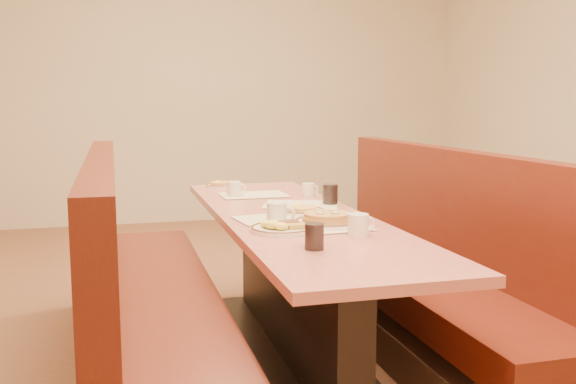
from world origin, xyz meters
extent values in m
plane|color=#9E6647|center=(0.00, 0.00, 0.00)|extent=(8.00, 8.00, 0.00)
cube|color=beige|center=(0.00, 4.00, 1.40)|extent=(6.00, 0.04, 2.80)
cube|color=black|center=(0.00, 0.00, 0.03)|extent=(0.55, 1.88, 0.06)
cube|color=black|center=(0.00, 0.00, 0.35)|extent=(0.15, 1.75, 0.71)
cube|color=#D57462|center=(0.00, 0.00, 0.73)|extent=(0.70, 2.50, 0.04)
cube|color=#4C3326|center=(-0.68, 0.00, 0.10)|extent=(0.55, 2.50, 0.20)
cube|color=#521A0E|center=(-0.68, 0.00, 0.37)|extent=(0.55, 2.50, 0.16)
cube|color=#521A0E|center=(-0.89, 0.00, 0.75)|extent=(0.12, 2.50, 0.60)
cube|color=#4C3326|center=(0.68, 0.00, 0.10)|extent=(0.55, 2.50, 0.20)
cube|color=#521A0E|center=(0.68, 0.00, 0.37)|extent=(0.55, 2.50, 0.16)
cube|color=#521A0E|center=(0.89, 0.00, 0.75)|extent=(0.12, 2.50, 0.60)
cube|color=beige|center=(-0.12, -0.10, 0.75)|extent=(0.37, 0.30, 0.00)
cube|color=beige|center=(0.04, -0.36, 0.75)|extent=(0.40, 0.31, 0.00)
cube|color=beige|center=(-0.05, 0.68, 0.75)|extent=(0.39, 0.29, 0.00)
cube|color=beige|center=(0.12, 0.26, 0.75)|extent=(0.47, 0.41, 0.00)
cylinder|color=white|center=(0.07, -0.30, 0.76)|extent=(0.29, 0.29, 0.02)
torus|color=brown|center=(0.07, -0.30, 0.77)|extent=(0.29, 0.29, 0.01)
cylinder|color=#C37846|center=(0.07, -0.30, 0.78)|extent=(0.22, 0.22, 0.02)
cylinder|color=#C37846|center=(0.07, -0.30, 0.80)|extent=(0.21, 0.21, 0.02)
cylinder|color=beige|center=(0.11, -0.28, 0.81)|extent=(0.04, 0.04, 0.01)
cylinder|color=beige|center=(0.05, -0.26, 0.81)|extent=(0.04, 0.04, 0.01)
cylinder|color=beige|center=(0.03, -0.33, 0.81)|extent=(0.04, 0.04, 0.01)
cylinder|color=beige|center=(0.10, -0.34, 0.81)|extent=(0.04, 0.04, 0.01)
cylinder|color=white|center=(-0.15, -0.38, 0.76)|extent=(0.27, 0.27, 0.02)
torus|color=brown|center=(-0.15, -0.38, 0.77)|extent=(0.27, 0.27, 0.01)
ellipsoid|color=yellow|center=(-0.20, -0.41, 0.79)|extent=(0.07, 0.07, 0.04)
ellipsoid|color=yellow|center=(-0.17, -0.44, 0.78)|extent=(0.06, 0.06, 0.03)
ellipsoid|color=yellow|center=(-0.22, -0.37, 0.78)|extent=(0.05, 0.05, 0.03)
cylinder|color=brown|center=(-0.12, -0.36, 0.78)|extent=(0.10, 0.04, 0.02)
cylinder|color=brown|center=(-0.12, -0.34, 0.78)|extent=(0.10, 0.04, 0.02)
cube|color=#BD873B|center=(-0.10, -0.42, 0.78)|extent=(0.09, 0.06, 0.02)
cylinder|color=white|center=(0.06, 0.02, 0.76)|extent=(0.22, 0.22, 0.02)
torus|color=brown|center=(0.06, 0.02, 0.77)|extent=(0.22, 0.22, 0.01)
cylinder|color=gold|center=(0.06, 0.02, 0.78)|extent=(0.16, 0.16, 0.02)
ellipsoid|color=yellow|center=(0.03, 0.03, 0.78)|extent=(0.05, 0.05, 0.02)
cylinder|color=white|center=(-0.16, 1.10, 0.76)|extent=(0.21, 0.21, 0.02)
torus|color=brown|center=(-0.16, 1.10, 0.77)|extent=(0.21, 0.21, 0.01)
cylinder|color=gold|center=(-0.16, 1.10, 0.77)|extent=(0.15, 0.15, 0.02)
ellipsoid|color=yellow|center=(-0.19, 1.12, 0.78)|extent=(0.04, 0.04, 0.02)
cylinder|color=white|center=(0.12, -0.56, 0.80)|extent=(0.09, 0.09, 0.09)
torus|color=white|center=(0.17, -0.55, 0.80)|extent=(0.07, 0.02, 0.07)
cylinder|color=black|center=(0.12, -0.56, 0.84)|extent=(0.07, 0.07, 0.01)
cylinder|color=white|center=(-0.14, -0.22, 0.80)|extent=(0.09, 0.09, 0.10)
torus|color=white|center=(-0.09, -0.24, 0.80)|extent=(0.07, 0.04, 0.07)
cylinder|color=black|center=(-0.14, -0.22, 0.84)|extent=(0.08, 0.08, 0.01)
cylinder|color=white|center=(0.25, 0.56, 0.79)|extent=(0.07, 0.07, 0.08)
torus|color=white|center=(0.29, 0.56, 0.79)|extent=(0.06, 0.02, 0.05)
cylinder|color=black|center=(0.25, 0.56, 0.82)|extent=(0.06, 0.06, 0.01)
cylinder|color=white|center=(-0.16, 0.67, 0.79)|extent=(0.08, 0.08, 0.09)
torus|color=white|center=(-0.12, 0.68, 0.79)|extent=(0.06, 0.02, 0.06)
cylinder|color=black|center=(-0.16, 0.67, 0.83)|extent=(0.07, 0.07, 0.01)
cylinder|color=black|center=(-0.12, -0.74, 0.80)|extent=(0.07, 0.07, 0.10)
cylinder|color=silver|center=(-0.12, -0.74, 0.80)|extent=(0.07, 0.07, 0.10)
cylinder|color=black|center=(0.28, 0.24, 0.80)|extent=(0.08, 0.08, 0.11)
cylinder|color=silver|center=(0.28, 0.24, 0.81)|extent=(0.08, 0.08, 0.11)
camera|label=1|loc=(-0.83, -2.96, 1.29)|focal=40.00mm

